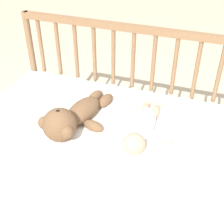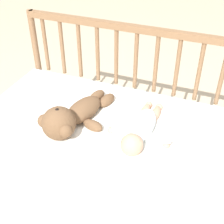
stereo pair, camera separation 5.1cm
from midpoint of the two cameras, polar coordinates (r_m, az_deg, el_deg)
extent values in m
plane|color=#C6B293|center=(1.89, 0.88, -15.15)|extent=(12.00, 12.00, 0.00)
cube|color=silver|center=(1.68, 0.97, -9.23)|extent=(1.29, 0.63, 0.56)
cylinder|color=brown|center=(2.05, -12.20, 5.50)|extent=(0.04, 0.04, 0.91)
cube|color=brown|center=(1.61, 5.61, 14.88)|extent=(1.25, 0.03, 0.04)
cylinder|color=brown|center=(1.89, -11.29, 11.90)|extent=(0.02, 0.02, 0.32)
cylinder|color=brown|center=(1.84, -8.29, 11.49)|extent=(0.02, 0.02, 0.32)
cylinder|color=brown|center=(1.79, -5.12, 11.01)|extent=(0.02, 0.02, 0.32)
cylinder|color=brown|center=(1.75, -1.80, 10.48)|extent=(0.02, 0.02, 0.32)
cylinder|color=brown|center=(1.71, 1.66, 9.89)|extent=(0.02, 0.02, 0.32)
cylinder|color=brown|center=(1.68, 5.25, 9.23)|extent=(0.02, 0.02, 0.32)
cylinder|color=brown|center=(1.66, 8.94, 8.52)|extent=(0.02, 0.02, 0.32)
cylinder|color=brown|center=(1.64, 12.70, 7.75)|extent=(0.02, 0.02, 0.32)
cylinder|color=brown|center=(1.63, 16.50, 6.94)|extent=(0.02, 0.02, 0.32)
cylinder|color=brown|center=(1.63, 20.32, 6.09)|extent=(0.02, 0.02, 0.32)
cube|color=white|center=(1.48, 1.01, -2.08)|extent=(0.85, 0.55, 0.01)
ellipsoid|color=brown|center=(1.50, -4.25, 0.41)|extent=(0.16, 0.25, 0.09)
sphere|color=brown|center=(1.38, -8.63, -2.06)|extent=(0.15, 0.15, 0.15)
sphere|color=beige|center=(1.35, -8.79, -0.68)|extent=(0.06, 0.06, 0.06)
sphere|color=black|center=(1.34, -8.89, 0.23)|extent=(0.02, 0.02, 0.02)
sphere|color=brown|center=(1.33, -7.42, -3.44)|extent=(0.06, 0.06, 0.06)
sphere|color=brown|center=(1.40, -11.24, -1.62)|extent=(0.06, 0.06, 0.06)
ellipsoid|color=brown|center=(1.43, -2.50, -2.48)|extent=(0.11, 0.07, 0.05)
ellipsoid|color=brown|center=(1.53, -8.16, -0.01)|extent=(0.11, 0.07, 0.05)
ellipsoid|color=brown|center=(1.59, -0.06, 2.13)|extent=(0.08, 0.12, 0.05)
ellipsoid|color=brown|center=(1.62, -1.90, 2.83)|extent=(0.08, 0.12, 0.05)
ellipsoid|color=white|center=(1.42, 6.67, -2.36)|extent=(0.11, 0.24, 0.08)
sphere|color=tan|center=(1.30, 4.77, -5.99)|extent=(0.10, 0.10, 0.10)
ellipsoid|color=white|center=(1.30, 9.25, -4.79)|extent=(0.13, 0.04, 0.04)
ellipsoid|color=white|center=(1.41, 2.38, -3.57)|extent=(0.13, 0.04, 0.04)
sphere|color=tan|center=(1.37, 11.01, -5.87)|extent=(0.03, 0.03, 0.03)
sphere|color=tan|center=(1.41, 0.85, -3.35)|extent=(0.03, 0.03, 0.03)
ellipsoid|color=tan|center=(1.53, 8.94, -0.34)|extent=(0.04, 0.13, 0.04)
ellipsoid|color=tan|center=(1.54, 7.02, 0.11)|extent=(0.04, 0.13, 0.04)
sphere|color=tan|center=(1.58, 9.51, 0.87)|extent=(0.04, 0.04, 0.04)
sphere|color=tan|center=(1.59, 7.65, 1.29)|extent=(0.04, 0.04, 0.04)
camera|label=1|loc=(0.03, -88.99, 0.75)|focal=50.00mm
camera|label=2|loc=(0.03, 91.01, -0.75)|focal=50.00mm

